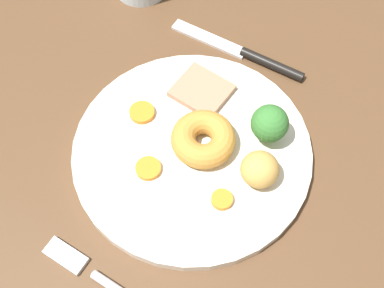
# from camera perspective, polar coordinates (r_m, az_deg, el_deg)

# --- Properties ---
(dining_table) EXTENTS (1.20, 0.84, 0.04)m
(dining_table) POSITION_cam_1_polar(r_m,az_deg,el_deg) (0.56, -0.80, -5.41)
(dining_table) COLOR brown
(dining_table) RESTS_ON ground
(dinner_plate) EXTENTS (0.27, 0.27, 0.01)m
(dinner_plate) POSITION_cam_1_polar(r_m,az_deg,el_deg) (0.55, 0.00, -0.87)
(dinner_plate) COLOR silver
(dinner_plate) RESTS_ON dining_table
(meat_slice_main) EXTENTS (0.07, 0.07, 0.01)m
(meat_slice_main) POSITION_cam_1_polar(r_m,az_deg,el_deg) (0.58, 1.14, 6.21)
(meat_slice_main) COLOR tan
(meat_slice_main) RESTS_ON dinner_plate
(yorkshire_pudding) EXTENTS (0.07, 0.07, 0.03)m
(yorkshire_pudding) POSITION_cam_1_polar(r_m,az_deg,el_deg) (0.54, 1.65, 0.45)
(yorkshire_pudding) COLOR #C68938
(yorkshire_pudding) RESTS_ON dinner_plate
(roast_potato_left) EXTENTS (0.04, 0.04, 0.04)m
(roast_potato_left) POSITION_cam_1_polar(r_m,az_deg,el_deg) (0.52, 7.88, -2.94)
(roast_potato_left) COLOR tan
(roast_potato_left) RESTS_ON dinner_plate
(carrot_coin_front) EXTENTS (0.02, 0.02, 0.01)m
(carrot_coin_front) POSITION_cam_1_polar(r_m,az_deg,el_deg) (0.52, 3.50, -6.46)
(carrot_coin_front) COLOR orange
(carrot_coin_front) RESTS_ON dinner_plate
(carrot_coin_back) EXTENTS (0.03, 0.03, 0.01)m
(carrot_coin_back) POSITION_cam_1_polar(r_m,az_deg,el_deg) (0.57, -5.83, 3.66)
(carrot_coin_back) COLOR orange
(carrot_coin_back) RESTS_ON dinner_plate
(carrot_coin_side) EXTENTS (0.03, 0.03, 0.01)m
(carrot_coin_side) POSITION_cam_1_polar(r_m,az_deg,el_deg) (0.53, -5.10, -2.85)
(carrot_coin_side) COLOR orange
(carrot_coin_side) RESTS_ON dinner_plate
(broccoli_floret) EXTENTS (0.04, 0.04, 0.05)m
(broccoli_floret) POSITION_cam_1_polar(r_m,az_deg,el_deg) (0.54, 9.00, 2.35)
(broccoli_floret) COLOR #8CB766
(broccoli_floret) RESTS_ON dinner_plate
(fork) EXTENTS (0.03, 0.15, 0.01)m
(fork) POSITION_cam_1_polar(r_m,az_deg,el_deg) (0.51, -10.19, -15.39)
(fork) COLOR silver
(fork) RESTS_ON dining_table
(knife) EXTENTS (0.03, 0.19, 0.01)m
(knife) POSITION_cam_1_polar(r_m,az_deg,el_deg) (0.64, 6.53, 10.27)
(knife) COLOR black
(knife) RESTS_ON dining_table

